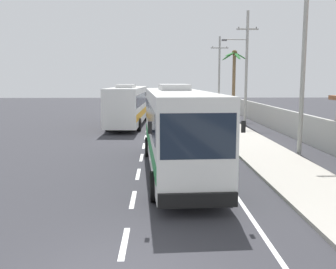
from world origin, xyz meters
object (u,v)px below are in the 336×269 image
(pedestrian_midwalk, at_px, (235,121))
(utility_pole_far, at_px, (246,66))
(utility_pole_distant, at_px, (219,73))
(coach_bus_far_lane, at_px, (128,104))
(palm_nearest, at_px, (234,73))
(coach_bus_foreground, at_px, (177,127))
(motorcycle_beside_bus, at_px, (209,131))
(utility_pole_mid, at_px, (304,56))

(pedestrian_midwalk, distance_m, utility_pole_far, 7.90)
(pedestrian_midwalk, relative_size, utility_pole_distant, 0.19)
(coach_bus_far_lane, distance_m, palm_nearest, 12.03)
(coach_bus_foreground, bearing_deg, coach_bus_far_lane, 101.19)
(motorcycle_beside_bus, height_order, utility_pole_far, utility_pole_far)
(motorcycle_beside_bus, xyz_separation_m, utility_pole_distant, (4.23, 22.79, 4.24))
(utility_pole_far, bearing_deg, coach_bus_far_lane, -179.18)
(coach_bus_foreground, xyz_separation_m, coach_bus_far_lane, (-3.46, 17.49, -0.10))
(motorcycle_beside_bus, relative_size, utility_pole_mid, 0.19)
(utility_pole_far, relative_size, palm_nearest, 1.42)
(utility_pole_distant, height_order, palm_nearest, utility_pole_distant)
(coach_bus_far_lane, relative_size, utility_pole_distant, 1.33)
(coach_bus_far_lane, xyz_separation_m, utility_pole_far, (10.50, 0.15, 3.41))
(palm_nearest, bearing_deg, coach_bus_foreground, -107.13)
(pedestrian_midwalk, bearing_deg, coach_bus_foreground, -101.15)
(coach_bus_far_lane, height_order, utility_pole_distant, utility_pole_distant)
(coach_bus_foreground, xyz_separation_m, utility_pole_distant, (6.91, 31.68, 2.87))
(utility_pole_far, bearing_deg, motorcycle_beside_bus, -116.46)
(motorcycle_beside_bus, bearing_deg, palm_nearest, 72.65)
(motorcycle_beside_bus, relative_size, utility_pole_distant, 0.21)
(coach_bus_foreground, xyz_separation_m, motorcycle_beside_bus, (2.68, 8.89, -1.37))
(utility_pole_mid, distance_m, utility_pole_distant, 28.09)
(coach_bus_foreground, relative_size, utility_pole_far, 1.21)
(utility_pole_mid, bearing_deg, utility_pole_far, 89.57)
(coach_bus_foreground, relative_size, pedestrian_midwalk, 6.84)
(utility_pole_mid, bearing_deg, coach_bus_foreground, -152.55)
(utility_pole_distant, bearing_deg, coach_bus_foreground, -102.31)
(utility_pole_far, distance_m, palm_nearest, 5.12)
(coach_bus_far_lane, bearing_deg, motorcycle_beside_bus, -54.47)
(pedestrian_midwalk, height_order, utility_pole_mid, utility_pole_mid)
(coach_bus_far_lane, relative_size, utility_pole_mid, 1.20)
(coach_bus_foreground, height_order, coach_bus_far_lane, coach_bus_foreground)
(utility_pole_mid, bearing_deg, pedestrian_midwalk, 104.53)
(coach_bus_foreground, height_order, utility_pole_mid, utility_pole_mid)
(pedestrian_midwalk, relative_size, utility_pole_mid, 0.17)
(motorcycle_beside_bus, xyz_separation_m, utility_pole_far, (4.35, 8.75, 4.68))
(utility_pole_mid, bearing_deg, palm_nearest, 89.78)
(coach_bus_foreground, relative_size, motorcycle_beside_bus, 6.21)
(coach_bus_foreground, distance_m, pedestrian_midwalk, 12.40)
(motorcycle_beside_bus, bearing_deg, coach_bus_foreground, -106.77)
(coach_bus_far_lane, height_order, pedestrian_midwalk, coach_bus_far_lane)
(coach_bus_far_lane, height_order, utility_pole_mid, utility_pole_mid)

